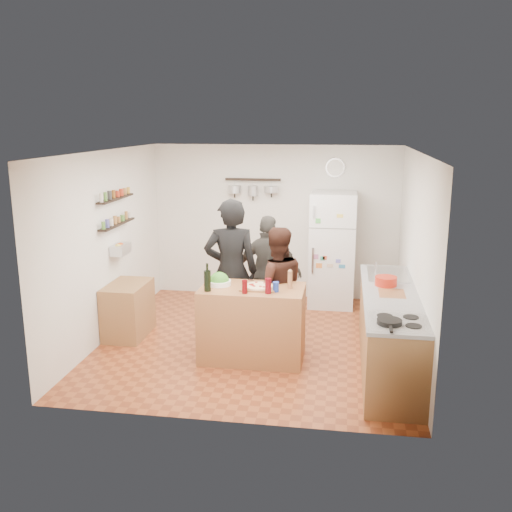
% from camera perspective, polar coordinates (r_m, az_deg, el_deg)
% --- Properties ---
extents(room_shell, '(4.20, 4.20, 4.20)m').
position_cam_1_polar(room_shell, '(7.69, 0.34, 1.22)').
color(room_shell, brown).
rests_on(room_shell, ground).
extents(prep_island, '(1.25, 0.72, 0.91)m').
position_cam_1_polar(prep_island, '(7.02, -0.37, -6.74)').
color(prep_island, '#8F5D34').
rests_on(prep_island, floor).
extents(pizza_board, '(0.42, 0.34, 0.02)m').
position_cam_1_polar(pizza_board, '(6.85, 0.26, -3.18)').
color(pizza_board, brown).
rests_on(pizza_board, prep_island).
extents(pizza, '(0.34, 0.34, 0.02)m').
position_cam_1_polar(pizza, '(6.84, 0.26, -3.03)').
color(pizza, beige).
rests_on(pizza, pizza_board).
extents(salad_bowl, '(0.29, 0.29, 0.06)m').
position_cam_1_polar(salad_bowl, '(7.00, -3.71, -2.68)').
color(salad_bowl, white).
rests_on(salad_bowl, prep_island).
extents(wine_bottle, '(0.08, 0.08, 0.25)m').
position_cam_1_polar(wine_bottle, '(6.74, -4.88, -2.50)').
color(wine_bottle, black).
rests_on(wine_bottle, prep_island).
extents(wine_glass_near, '(0.06, 0.06, 0.16)m').
position_cam_1_polar(wine_glass_near, '(6.64, -1.14, -3.10)').
color(wine_glass_near, '#51060A').
rests_on(wine_glass_near, prep_island).
extents(wine_glass_far, '(0.07, 0.07, 0.18)m').
position_cam_1_polar(wine_glass_far, '(6.63, 1.22, -3.01)').
color(wine_glass_far, '#53070E').
rests_on(wine_glass_far, prep_island).
extents(pepper_mill, '(0.06, 0.06, 0.18)m').
position_cam_1_polar(pepper_mill, '(6.85, 3.42, -2.49)').
color(pepper_mill, '#93613E').
rests_on(pepper_mill, prep_island).
extents(salt_canister, '(0.07, 0.07, 0.12)m').
position_cam_1_polar(salt_canister, '(6.71, 1.99, -3.10)').
color(salt_canister, '#1B3397').
rests_on(salt_canister, prep_island).
extents(person_left, '(0.78, 0.59, 1.92)m').
position_cam_1_polar(person_left, '(7.42, -2.51, -1.57)').
color(person_left, black).
rests_on(person_left, floor).
extents(person_center, '(0.90, 0.79, 1.58)m').
position_cam_1_polar(person_center, '(7.30, 2.03, -3.19)').
color(person_center, black).
rests_on(person_center, floor).
extents(person_back, '(0.98, 0.51, 1.61)m').
position_cam_1_polar(person_back, '(7.97, 1.26, -1.66)').
color(person_back, '#32302D').
rests_on(person_back, floor).
extents(counter_run, '(0.63, 2.63, 0.90)m').
position_cam_1_polar(counter_run, '(6.96, 13.22, -7.36)').
color(counter_run, '#9E7042').
rests_on(counter_run, floor).
extents(stove_top, '(0.60, 0.62, 0.02)m').
position_cam_1_polar(stove_top, '(5.91, 14.09, -6.43)').
color(stove_top, white).
rests_on(stove_top, counter_run).
extents(skillet, '(0.25, 0.25, 0.05)m').
position_cam_1_polar(skillet, '(5.80, 13.20, -6.42)').
color(skillet, black).
rests_on(skillet, stove_top).
extents(sink, '(0.50, 0.80, 0.03)m').
position_cam_1_polar(sink, '(7.62, 12.97, -1.84)').
color(sink, silver).
rests_on(sink, counter_run).
extents(cutting_board, '(0.30, 0.40, 0.02)m').
position_cam_1_polar(cutting_board, '(6.82, 13.42, -3.72)').
color(cutting_board, brown).
rests_on(cutting_board, counter_run).
extents(red_bowl, '(0.27, 0.27, 0.11)m').
position_cam_1_polar(red_bowl, '(7.10, 12.87, -2.46)').
color(red_bowl, '#B12414').
rests_on(red_bowl, counter_run).
extents(fridge, '(0.70, 0.68, 1.80)m').
position_cam_1_polar(fridge, '(9.02, 7.62, 0.64)').
color(fridge, white).
rests_on(fridge, floor).
extents(wall_clock, '(0.30, 0.03, 0.30)m').
position_cam_1_polar(wall_clock, '(9.15, 7.92, 8.75)').
color(wall_clock, silver).
rests_on(wall_clock, back_wall).
extents(spice_shelf_lower, '(0.12, 1.00, 0.02)m').
position_cam_1_polar(spice_shelf_lower, '(7.98, -13.72, 3.11)').
color(spice_shelf_lower, black).
rests_on(spice_shelf_lower, left_wall).
extents(spice_shelf_upper, '(0.12, 1.00, 0.02)m').
position_cam_1_polar(spice_shelf_upper, '(7.93, -13.86, 5.60)').
color(spice_shelf_upper, black).
rests_on(spice_shelf_upper, left_wall).
extents(produce_basket, '(0.18, 0.35, 0.14)m').
position_cam_1_polar(produce_basket, '(8.04, -13.39, 0.65)').
color(produce_basket, silver).
rests_on(produce_basket, left_wall).
extents(side_table, '(0.50, 0.80, 0.73)m').
position_cam_1_polar(side_table, '(7.97, -12.66, -5.27)').
color(side_table, olive).
rests_on(side_table, floor).
extents(pot_rack, '(0.90, 0.04, 0.04)m').
position_cam_1_polar(pot_rack, '(9.21, -0.31, 7.65)').
color(pot_rack, black).
rests_on(pot_rack, back_wall).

